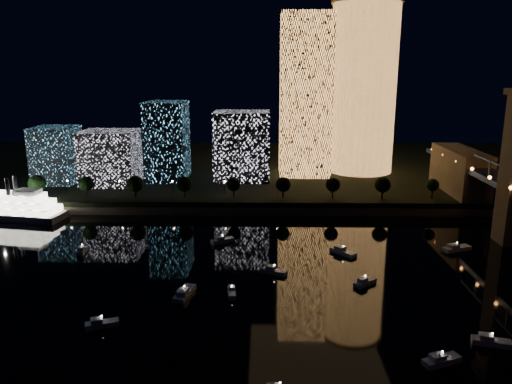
% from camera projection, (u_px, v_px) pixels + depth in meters
% --- Properties ---
extents(ground, '(520.00, 520.00, 0.00)m').
position_uv_depth(ground, '(338.00, 313.00, 117.88)').
color(ground, black).
rests_on(ground, ground).
extents(far_bank, '(420.00, 160.00, 5.00)m').
position_uv_depth(far_bank, '(296.00, 169.00, 272.42)').
color(far_bank, black).
rests_on(far_bank, ground).
extents(seawall, '(420.00, 6.00, 3.00)m').
position_uv_depth(seawall, '(309.00, 210.00, 197.03)').
color(seawall, '#6B5E4C').
rests_on(seawall, ground).
extents(tower_cylindrical, '(34.00, 34.00, 82.70)m').
position_uv_depth(tower_cylindrical, '(363.00, 88.00, 244.58)').
color(tower_cylindrical, '#FFA651').
rests_on(tower_cylindrical, far_bank).
extents(tower_rectangular, '(23.87, 23.87, 75.94)m').
position_uv_depth(tower_rectangular, '(305.00, 96.00, 238.54)').
color(tower_rectangular, '#FFA651').
rests_on(tower_rectangular, far_bank).
extents(midrise_blocks, '(106.19, 33.46, 36.11)m').
position_uv_depth(midrise_blocks, '(161.00, 148.00, 229.85)').
color(midrise_blocks, silver).
rests_on(midrise_blocks, far_bank).
extents(motorboats, '(131.35, 83.80, 2.78)m').
position_uv_depth(motorboats, '(320.00, 286.00, 130.57)').
color(motorboats, silver).
rests_on(motorboats, ground).
extents(esplanade_trees, '(166.03, 6.98, 8.99)m').
position_uv_depth(esplanade_trees, '(211.00, 184.00, 201.29)').
color(esplanade_trees, black).
rests_on(esplanade_trees, far_bank).
extents(street_lamps, '(132.70, 0.70, 5.65)m').
position_uv_depth(street_lamps, '(225.00, 184.00, 207.38)').
color(street_lamps, black).
rests_on(street_lamps, far_bank).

